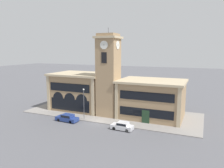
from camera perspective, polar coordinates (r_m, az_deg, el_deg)
name	(u,v)px	position (r m, az deg, el deg)	size (l,w,h in m)	color
ground_plane	(97,123)	(44.14, -3.96, -10.13)	(300.00, 300.00, 0.00)	#56565B
sidewalk_kerb	(112,113)	(50.55, -0.03, -7.54)	(39.03, 14.95, 0.15)	gray
clock_tower	(108,75)	(47.07, -0.95, 2.26)	(4.90, 4.90, 18.98)	#9E7F5B
town_hall_left_wing	(81,91)	(54.09, -8.22, -1.80)	(13.31, 10.16, 8.81)	#9E7F5B
town_hall_right_wing	(152,99)	(47.48, 10.31, -3.79)	(13.81, 10.16, 8.08)	#9E7F5B
parked_car_near	(67,118)	(45.71, -11.60, -8.62)	(4.82, 2.09, 1.48)	navy
parked_car_mid	(122,126)	(40.34, 2.72, -10.85)	(4.09, 1.99, 1.46)	silver
street_lamp	(84,100)	(45.04, -7.39, -4.07)	(0.36, 0.36, 6.47)	#4C4C51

